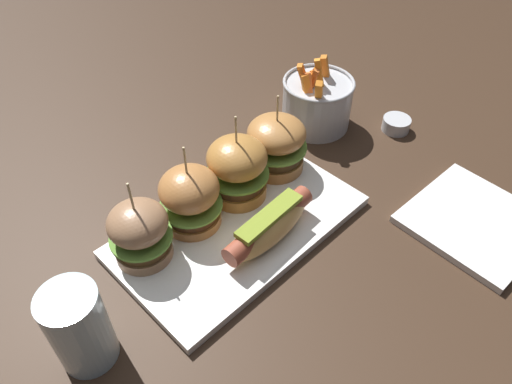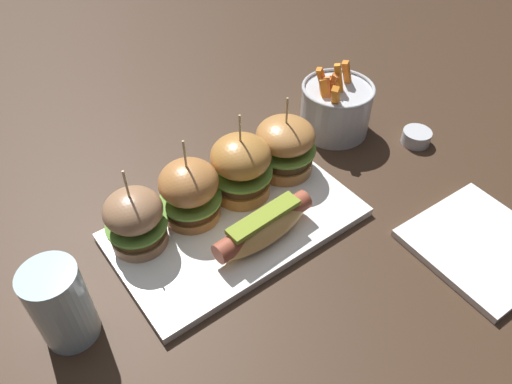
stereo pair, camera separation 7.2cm
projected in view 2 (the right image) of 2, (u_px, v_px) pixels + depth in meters
ground_plane at (237, 227)px, 0.74m from camera, size 3.00×3.00×0.00m
platter_main at (237, 224)px, 0.74m from camera, size 0.37×0.21×0.01m
hot_dog at (264, 227)px, 0.69m from camera, size 0.17×0.06×0.05m
slider_far_left at (135, 219)px, 0.67m from camera, size 0.09×0.09×0.14m
slider_center_left at (190, 191)px, 0.71m from camera, size 0.09×0.09×0.14m
slider_center_right at (241, 167)px, 0.74m from camera, size 0.10×0.10×0.15m
slider_far_right at (285, 146)px, 0.79m from camera, size 0.10×0.10×0.14m
fries_bucket at (336, 108)px, 0.89m from camera, size 0.13×0.13×0.14m
sauce_ramekin at (416, 137)px, 0.88m from camera, size 0.05×0.05×0.02m
side_plate at (481, 245)px, 0.71m from camera, size 0.19×0.19×0.01m
water_glass at (61, 305)px, 0.58m from camera, size 0.07×0.07×0.12m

